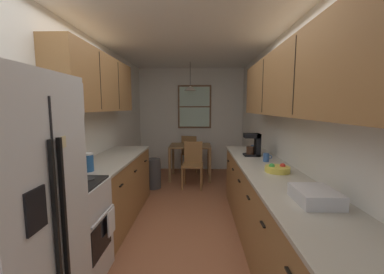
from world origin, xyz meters
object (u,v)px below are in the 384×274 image
(trash_bin, at_px, (153,173))
(mug_by_coffeemaker, at_px, (253,148))
(storage_canister, at_px, (88,162))
(table_serving_bowl, at_px, (193,143))
(dining_table, at_px, (190,151))
(dish_rack, at_px, (315,196))
(mug_spare, at_px, (266,157))
(dining_chair_near, at_px, (193,162))
(refrigerator, at_px, (1,226))
(fruit_bowl, at_px, (277,169))
(stove_range, at_px, (67,232))
(dining_chair_far, at_px, (190,152))
(coffee_maker, at_px, (254,144))
(microwave_over_range, at_px, (44,98))

(trash_bin, bearing_deg, mug_by_coffeemaker, -25.42)
(storage_canister, relative_size, table_serving_bowl, 1.11)
(dining_table, xyz_separation_m, dish_rack, (1.04, -3.60, 0.33))
(mug_spare, bearing_deg, dining_chair_near, 120.12)
(dining_table, bearing_deg, refrigerator, -103.62)
(fruit_bowl, relative_size, dish_rack, 0.77)
(stove_range, height_order, dining_chair_far, stove_range)
(dining_chair_near, relative_size, coffee_maker, 2.82)
(coffee_maker, bearing_deg, fruit_bowl, -86.24)
(refrigerator, bearing_deg, stove_range, 92.62)
(coffee_maker, bearing_deg, dining_table, 117.33)
(refrigerator, bearing_deg, coffee_maker, 47.40)
(dining_chair_far, height_order, fruit_bowl, fruit_bowl)
(dining_chair_far, distance_m, dish_rack, 4.32)
(dining_table, xyz_separation_m, table_serving_bowl, (0.07, 0.06, 0.16))
(microwave_over_range, bearing_deg, trash_bin, 81.08)
(dining_chair_far, distance_m, trash_bin, 1.44)
(storage_canister, height_order, mug_by_coffeemaker, storage_canister)
(microwave_over_range, height_order, dining_chair_far, microwave_over_range)
(refrigerator, distance_m, stove_range, 0.84)
(microwave_over_range, bearing_deg, dish_rack, -8.34)
(stove_range, height_order, dish_rack, stove_range)
(dining_chair_near, xyz_separation_m, storage_canister, (-1.08, -2.22, 0.50))
(dining_chair_near, distance_m, dish_rack, 3.21)
(dining_table, distance_m, storage_canister, 2.99)
(storage_canister, distance_m, fruit_bowl, 2.04)
(storage_canister, bearing_deg, dining_table, 70.14)
(storage_canister, height_order, fruit_bowl, storage_canister)
(dish_rack, bearing_deg, refrigerator, -168.66)
(stove_range, xyz_separation_m, coffee_maker, (1.98, 1.40, 0.60))
(mug_by_coffeemaker, bearing_deg, storage_canister, -148.38)
(mug_spare, bearing_deg, dish_rack, -90.66)
(dining_chair_far, height_order, storage_canister, storage_canister)
(mug_spare, bearing_deg, trash_bin, 138.24)
(mug_spare, bearing_deg, storage_canister, -165.48)
(coffee_maker, height_order, mug_spare, coffee_maker)
(refrigerator, relative_size, microwave_over_range, 2.87)
(fruit_bowl, xyz_separation_m, dish_rack, (0.00, -0.84, 0.01))
(microwave_over_range, distance_m, table_serving_bowl, 3.65)
(refrigerator, bearing_deg, mug_by_coffeemaker, 50.81)
(fruit_bowl, height_order, table_serving_bowl, fruit_bowl)
(refrigerator, distance_m, dining_table, 4.13)
(dining_chair_far, xyz_separation_m, trash_bin, (-0.67, -1.25, -0.21))
(storage_canister, bearing_deg, microwave_over_range, -102.35)
(dining_chair_near, distance_m, fruit_bowl, 2.43)
(microwave_over_range, distance_m, dining_chair_near, 3.19)
(coffee_maker, distance_m, mug_by_coffeemaker, 0.39)
(table_serving_bowl, bearing_deg, dining_table, -140.86)
(microwave_over_range, relative_size, dining_table, 0.69)
(refrigerator, xyz_separation_m, mug_by_coffeemaker, (2.02, 2.48, 0.05))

